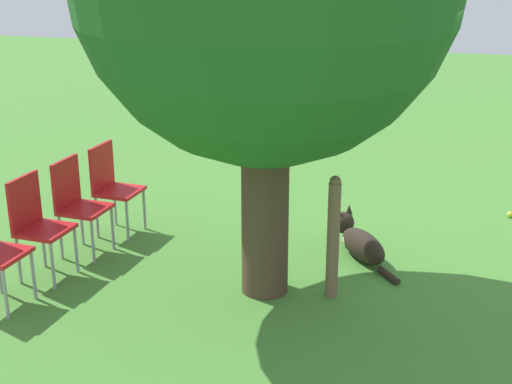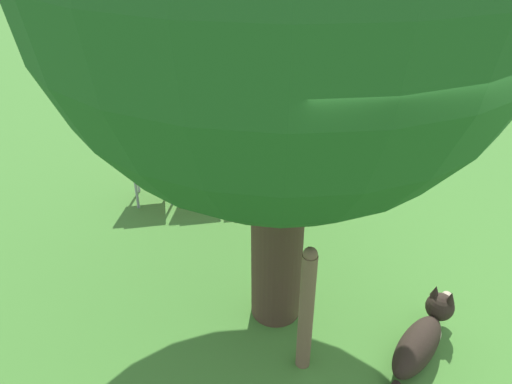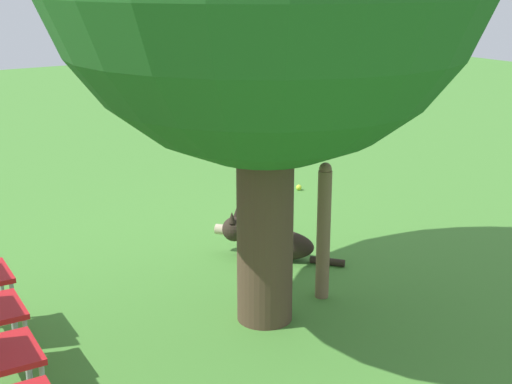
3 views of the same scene
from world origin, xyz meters
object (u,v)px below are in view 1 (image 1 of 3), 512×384
at_px(red_chair_0, 112,183).
at_px(red_chair_1, 77,200).
at_px(dog, 358,241).
at_px(tennis_ball, 510,215).
at_px(red_chair_2, 36,220).
at_px(fence_post, 333,237).

xyz_separation_m(red_chair_0, red_chair_1, (0.08, 0.59, 0.00)).
distance_m(dog, red_chair_1, 2.82).
bearing_deg(red_chair_1, tennis_ball, 30.87).
bearing_deg(red_chair_2, dog, 27.83).
distance_m(red_chair_1, red_chair_2, 0.60).
xyz_separation_m(red_chair_1, tennis_ball, (-4.21, -2.25, -0.53)).
distance_m(fence_post, red_chair_1, 2.61).
bearing_deg(red_chair_2, red_chair_1, 85.08).
distance_m(red_chair_0, red_chair_1, 0.60).
distance_m(red_chair_0, tennis_ball, 4.49).
height_order(dog, red_chair_2, red_chair_2).
relative_size(red_chair_2, tennis_ball, 14.31).
height_order(fence_post, tennis_ball, fence_post).
bearing_deg(fence_post, red_chair_2, 7.88).
relative_size(red_chair_1, red_chair_2, 1.00).
height_order(fence_post, red_chair_1, fence_post).
distance_m(red_chair_1, tennis_ball, 4.81).
relative_size(fence_post, red_chair_1, 1.15).
xyz_separation_m(red_chair_1, red_chair_2, (0.08, 0.59, 0.00)).
bearing_deg(red_chair_1, fence_post, -2.06).
xyz_separation_m(dog, red_chair_2, (2.78, 1.30, 0.41)).
height_order(dog, red_chair_0, red_chair_0).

